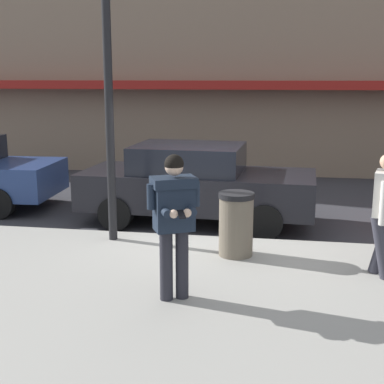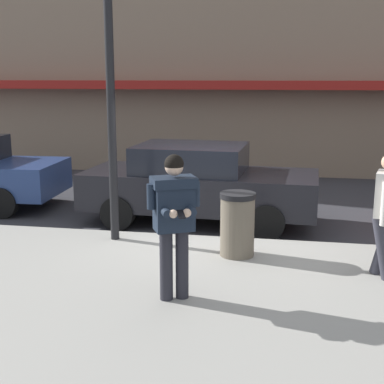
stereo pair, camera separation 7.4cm
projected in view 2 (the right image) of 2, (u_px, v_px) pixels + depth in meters
name	position (u px, v px, depth m)	size (l,w,h in m)	color
ground_plane	(215.00, 240.00, 9.42)	(80.00, 80.00, 0.00)	#333338
sidewalk	(264.00, 309.00, 6.49)	(32.00, 5.30, 0.14)	#99968E
curb_paint_line	(272.00, 243.00, 9.29)	(28.00, 0.12, 0.01)	silver
parked_sedan_mid	(198.00, 183.00, 10.44)	(4.58, 2.09, 1.54)	black
man_texting_on_phone	(174.00, 212.00, 6.38)	(0.62, 0.65, 1.81)	#23232B
street_lamp_post	(109.00, 56.00, 8.42)	(0.36, 0.36, 4.88)	black
trash_bin	(237.00, 224.00, 8.12)	(0.55, 0.55, 0.98)	#665B4C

